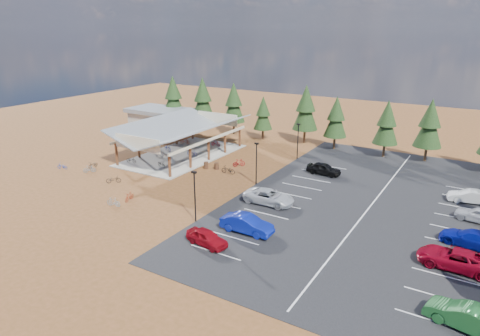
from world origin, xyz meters
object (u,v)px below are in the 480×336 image
car_0 (207,238)px  car_4 (324,169)px  bike_11 (129,196)px  bike_16 (228,170)px  bike_pavilion (182,130)px  trash_bin_1 (217,166)px  trash_bin_0 (206,165)px  bike_3 (185,141)px  car_9 (469,196)px  bike_8 (93,165)px  bike_13 (113,202)px  bike_7 (216,143)px  car_2 (269,197)px  car_1 (247,224)px  bike_0 (131,160)px  bike_12 (114,179)px  outbuilding (160,119)px  lamp_post_2 (298,139)px  car_7 (472,238)px  bike_6 (192,152)px  car_8 (479,215)px  bike_4 (161,164)px  car_6 (455,259)px  lamp_post_0 (195,193)px  bike_5 (171,159)px  bike_15 (239,163)px  lamp_post_1 (256,161)px  car_5 (466,317)px  bike_9 (89,169)px  bike_2 (168,148)px  bike_10 (62,166)px  bike_1 (159,153)px

car_0 → car_4: bearing=3.8°
bike_11 → bike_16: (4.29, 13.11, 0.01)m
bike_pavilion → trash_bin_1: 8.91m
trash_bin_0 → car_4: (14.22, 5.74, 0.33)m
bike_pavilion → bike_3: size_ratio=11.38×
car_4 → car_9: car_4 is taller
bike_8 → bike_13: size_ratio=0.99×
bike_7 → car_2: (17.71, -15.95, 0.21)m
bike_11 → car_1: 14.68m
bike_0 → bike_12: (3.74, -6.72, -0.07)m
outbuilding → lamp_post_2: bearing=-7.9°
bike_8 → car_7: car_7 is taller
bike_6 → car_8: car_8 is taller
car_2 → bike_11: bearing=116.5°
outbuilding → bike_4: bearing=-48.4°
trash_bin_1 → car_8: (30.61, -0.29, 0.32)m
car_1 → car_6: size_ratio=0.89×
bike_8 → lamp_post_2: bearing=32.1°
car_1 → car_9: (16.82, 18.27, -0.12)m
lamp_post_0 → bike_3: size_ratio=3.01×
bike_4 → car_6: bearing=-86.6°
trash_bin_0 → bike_6: 6.39m
bike_12 → car_2: 19.41m
bike_16 → car_4: car_4 is taller
bike_4 → car_4: car_4 is taller
bike_5 → car_9: car_9 is taller
bike_pavilion → bike_11: 17.79m
trash_bin_0 → bike_6: bike_6 is taller
bike_5 → car_1: 23.08m
bike_11 → bike_15: 16.81m
lamp_post_0 → bike_5: lamp_post_0 is taller
lamp_post_0 → lamp_post_2: (0.00, 24.00, 0.00)m
lamp_post_0 → bike_3: 28.86m
bike_pavilion → bike_7: 7.38m
bike_15 → bike_12: bearing=92.4°
bike_15 → outbuilding: bearing=13.1°
bike_4 → lamp_post_1: bearing=-71.4°
lamp_post_1 → car_9: bearing=17.1°
car_5 → car_6: car_5 is taller
bike_0 → car_9: 41.80m
outbuilding → bike_13: outbuilding is taller
car_1 → car_2: bearing=10.0°
bike_5 → bike_9: size_ratio=1.07×
outbuilding → trash_bin_1: outbuilding is taller
car_6 → car_9: size_ratio=1.31×
bike_2 → car_4: size_ratio=0.39×
bike_10 → car_5: size_ratio=0.32×
bike_1 → lamp_post_0: bearing=-127.6°
bike_9 → bike_16: 17.95m
car_1 → car_4: 18.99m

